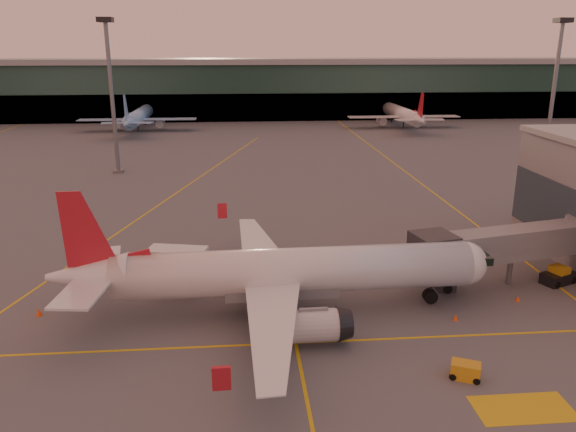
{
  "coord_description": "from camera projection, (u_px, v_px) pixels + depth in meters",
  "views": [
    {
      "loc": [
        1.27,
        -31.87,
        21.09
      ],
      "look_at": [
        5.79,
        21.0,
        5.0
      ],
      "focal_mm": 35.0,
      "sensor_mm": 36.0,
      "label": 1
    }
  ],
  "objects": [
    {
      "name": "ground",
      "position": [
        227.0,
        385.0,
        36.41
      ],
      "size": [
        600.0,
        600.0,
        0.0
      ],
      "primitive_type": "plane",
      "color": "#4C4F54",
      "rests_on": "ground"
    },
    {
      "name": "taxi_markings",
      "position": [
        180.0,
        204.0,
        78.23
      ],
      "size": [
        100.12,
        173.0,
        0.01
      ],
      "color": "gold",
      "rests_on": "ground"
    },
    {
      "name": "terminal",
      "position": [
        235.0,
        89.0,
        169.06
      ],
      "size": [
        400.0,
        20.0,
        17.6
      ],
      "color": "#19382D",
      "rests_on": "ground"
    },
    {
      "name": "mast_west_near",
      "position": [
        111.0,
        85.0,
        93.39
      ],
      "size": [
        2.4,
        2.4,
        25.6
      ],
      "color": "slate",
      "rests_on": "ground"
    },
    {
      "name": "mast_east_near",
      "position": [
        555.0,
        84.0,
        95.69
      ],
      "size": [
        2.4,
        2.4,
        25.6
      ],
      "color": "slate",
      "rests_on": "ground"
    },
    {
      "name": "distant_aircraft_row",
      "position": [
        155.0,
        130.0,
        147.21
      ],
      "size": [
        290.0,
        34.0,
        13.0
      ],
      "color": "#83ADDC",
      "rests_on": "ground"
    },
    {
      "name": "main_airplane",
      "position": [
        279.0,
        273.0,
        45.31
      ],
      "size": [
        35.69,
        32.09,
        10.78
      ],
      "rotation": [
        0.0,
        0.0,
        0.03
      ],
      "color": "silver",
      "rests_on": "ground"
    },
    {
      "name": "jet_bridge",
      "position": [
        523.0,
        244.0,
        51.34
      ],
      "size": [
        20.4,
        7.39,
        5.5
      ],
      "color": "slate",
      "rests_on": "ground"
    },
    {
      "name": "catering_truck",
      "position": [
        179.0,
        267.0,
        49.94
      ],
      "size": [
        5.49,
        3.29,
        3.99
      ],
      "rotation": [
        0.0,
        0.0,
        -0.21
      ],
      "color": "#A03516",
      "rests_on": "ground"
    },
    {
      "name": "gpu_cart",
      "position": [
        465.0,
        371.0,
        37.01
      ],
      "size": [
        2.23,
        1.85,
        1.13
      ],
      "rotation": [
        0.0,
        0.0,
        -0.43
      ],
      "color": "#C79018",
      "rests_on": "ground"
    },
    {
      "name": "pushback_tug",
      "position": [
        559.0,
        276.0,
        51.92
      ],
      "size": [
        3.62,
        2.81,
        1.65
      ],
      "rotation": [
        0.0,
        0.0,
        0.4
      ],
      "color": "black",
      "rests_on": "ground"
    },
    {
      "name": "cone_nose",
      "position": [
        518.0,
        298.0,
        48.38
      ],
      "size": [
        0.38,
        0.38,
        0.48
      ],
      "color": "#F84C0D",
      "rests_on": "ground"
    },
    {
      "name": "cone_tail",
      "position": [
        39.0,
        312.0,
        45.74
      ],
      "size": [
        0.49,
        0.49,
        0.63
      ],
      "color": "#F84C0D",
      "rests_on": "ground"
    },
    {
      "name": "cone_wing_left",
      "position": [
        259.0,
        240.0,
        62.87
      ],
      "size": [
        0.47,
        0.47,
        0.59
      ],
      "color": "#F84C0D",
      "rests_on": "ground"
    },
    {
      "name": "cone_fwd",
      "position": [
        456.0,
        317.0,
        44.99
      ],
      "size": [
        0.4,
        0.4,
        0.51
      ],
      "color": "#F84C0D",
      "rests_on": "ground"
    }
  ]
}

